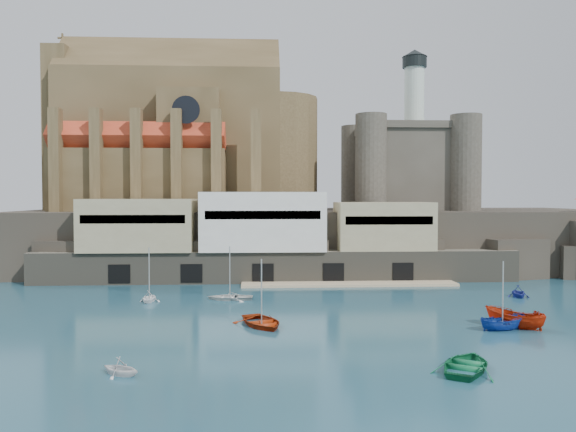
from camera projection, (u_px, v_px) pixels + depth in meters
The scene contains 13 objects.
ground at pixel (357, 312), 60.19m from camera, with size 300.00×300.00×0.00m, color #194253.
promontory at pixel (318, 238), 99.31m from camera, with size 100.00×36.00×10.00m.
quay at pixel (262, 239), 82.48m from camera, with size 70.00×12.00×13.05m.
church at pixel (183, 142), 99.95m from camera, with size 47.00×25.93×30.51m.
castle_keep at pixel (406, 164), 101.38m from camera, with size 21.20×21.20×29.30m.
boat_0 at pixel (262, 326), 53.69m from camera, with size 4.63×1.34×6.48m, color #982909.
boat_1 at pixel (121, 375), 38.90m from camera, with size 2.61×1.59×3.02m, color white.
boat_2 at pixel (502, 330), 51.94m from camera, with size 1.71×1.76×4.55m, color navy.
boat_3 at pixel (467, 369), 40.09m from camera, with size 4.49×1.30×6.29m, color #126D3F.
boat_4 at pixel (149, 302), 65.79m from camera, with size 2.85×1.74×3.31m, color white.
boat_5 at pixel (515, 328), 52.87m from camera, with size 2.10×2.16×5.60m, color #B6280A.
boat_6 at pixel (230, 299), 67.45m from camera, with size 3.93×1.14×5.51m, color silver.
boat_7 at pixel (518, 297), 69.03m from camera, with size 3.01×1.83×3.48m, color navy.
Camera 1 is at (-10.55, -59.33, 12.37)m, focal length 35.00 mm.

